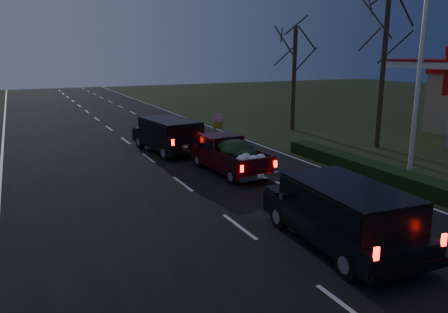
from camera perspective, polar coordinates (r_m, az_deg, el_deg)
name	(u,v)px	position (r m, az deg, el deg)	size (l,w,h in m)	color
ground	(239,227)	(13.65, 2.00, -9.19)	(120.00, 120.00, 0.00)	black
road_asphalt	(239,227)	(13.65, 2.00, -9.15)	(14.00, 120.00, 0.02)	black
hedge_row	(364,167)	(20.29, 17.81, -1.36)	(1.00, 10.00, 0.60)	black
light_pole	(422,47)	(20.24, 24.46, 12.91)	(0.50, 0.90, 9.16)	silver
bare_tree_mid	(386,32)	(25.86, 20.41, 15.04)	(3.60, 3.60, 8.50)	black
bare_tree_far	(295,53)	(30.57, 9.24, 13.20)	(3.60, 3.60, 7.00)	black
pickup_truck	(229,153)	(19.42, 0.72, 0.47)	(2.00, 4.68, 2.41)	black
lead_suv	(169,132)	(23.53, -7.16, 3.18)	(2.73, 5.34, 1.47)	black
rear_suv	(344,209)	(12.33, 15.43, -6.66)	(2.50, 5.27, 1.48)	black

